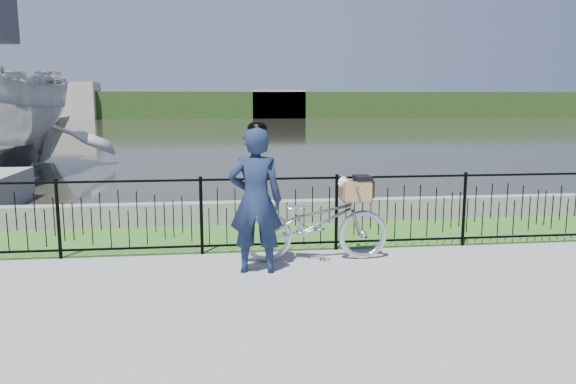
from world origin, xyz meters
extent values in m
plane|color=gray|center=(0.00, 0.00, 0.00)|extent=(120.00, 120.00, 0.00)
cube|color=#30651F|center=(0.00, 2.60, 0.00)|extent=(60.00, 2.00, 0.01)
plane|color=#26271D|center=(0.00, 33.00, 0.00)|extent=(120.00, 120.00, 0.00)
cube|color=gray|center=(0.00, 3.60, 0.20)|extent=(60.00, 0.30, 0.40)
cube|color=#274219|center=(0.00, 60.00, 1.50)|extent=(120.00, 6.00, 3.00)
cube|color=#AD9B8A|center=(-18.00, 58.00, 2.00)|extent=(8.00, 4.00, 4.00)
cube|color=#AD9B8A|center=(6.00, 58.50, 1.60)|extent=(6.00, 3.00, 3.20)
imported|color=silver|center=(0.59, 1.10, 0.54)|extent=(2.07, 0.72, 1.09)
cube|color=black|center=(1.17, 1.10, 0.84)|extent=(0.38, 0.18, 0.02)
cube|color=olive|center=(1.17, 1.10, 0.85)|extent=(0.41, 0.31, 0.01)
cube|color=olive|center=(1.17, 1.25, 0.99)|extent=(0.41, 0.02, 0.29)
cube|color=olive|center=(1.17, 0.96, 0.99)|extent=(0.41, 0.01, 0.29)
cube|color=olive|center=(1.37, 1.10, 0.99)|extent=(0.02, 0.31, 0.29)
cube|color=olive|center=(0.97, 1.10, 0.99)|extent=(0.01, 0.31, 0.29)
cube|color=black|center=(1.26, 1.10, 1.16)|extent=(0.22, 0.32, 0.06)
cube|color=black|center=(1.38, 1.10, 1.01)|extent=(0.02, 0.32, 0.23)
ellipsoid|color=silver|center=(1.15, 1.10, 0.97)|extent=(0.31, 0.22, 0.20)
sphere|color=silver|center=(0.99, 1.08, 1.11)|extent=(0.15, 0.15, 0.15)
sphere|color=silver|center=(0.94, 1.06, 1.08)|extent=(0.07, 0.07, 0.07)
sphere|color=black|center=(0.91, 1.05, 1.08)|extent=(0.02, 0.02, 0.02)
cone|color=brown|center=(0.99, 1.14, 1.17)|extent=(0.06, 0.08, 0.08)
cone|color=brown|center=(1.01, 1.04, 1.17)|extent=(0.06, 0.08, 0.08)
imported|color=#16213D|center=(-0.27, 0.66, 0.95)|extent=(0.74, 0.53, 1.91)
ellipsoid|color=black|center=(-0.27, 0.66, 1.89)|extent=(0.26, 0.29, 0.18)
camera|label=1|loc=(-0.71, -6.47, 2.26)|focal=35.00mm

